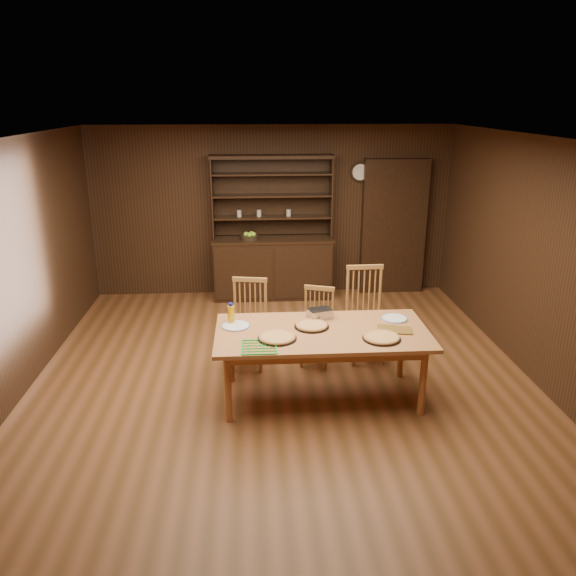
{
  "coord_description": "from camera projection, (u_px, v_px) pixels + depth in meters",
  "views": [
    {
      "loc": [
        -0.32,
        -5.59,
        2.97
      ],
      "look_at": [
        0.08,
        0.4,
        0.93
      ],
      "focal_mm": 35.0,
      "sensor_mm": 36.0,
      "label": 1
    }
  ],
  "objects": [
    {
      "name": "floor",
      "position": [
        283.0,
        378.0,
        6.26
      ],
      "size": [
        6.0,
        6.0,
        0.0
      ],
      "primitive_type": "plane",
      "color": "brown",
      "rests_on": "ground"
    },
    {
      "name": "plate_right",
      "position": [
        394.0,
        318.0,
        5.93
      ],
      "size": [
        0.27,
        0.27,
        0.02
      ],
      "color": "silver",
      "rests_on": "dining_table"
    },
    {
      "name": "chair_right",
      "position": [
        365.0,
        310.0,
        6.61
      ],
      "size": [
        0.48,
        0.45,
        1.12
      ],
      "rotation": [
        0.0,
        0.0,
        0.03
      ],
      "color": "#A87C39",
      "rests_on": "floor"
    },
    {
      "name": "room_shell",
      "position": [
        283.0,
        241.0,
        5.75
      ],
      "size": [
        6.0,
        6.0,
        6.0
      ],
      "color": "beige",
      "rests_on": "floor"
    },
    {
      "name": "pizza_right",
      "position": [
        382.0,
        337.0,
        5.43
      ],
      "size": [
        0.37,
        0.37,
        0.04
      ],
      "color": "black",
      "rests_on": "dining_table"
    },
    {
      "name": "plate_left",
      "position": [
        236.0,
        326.0,
        5.74
      ],
      "size": [
        0.29,
        0.29,
        0.02
      ],
      "color": "silver",
      "rests_on": "dining_table"
    },
    {
      "name": "chair_left",
      "position": [
        249.0,
        320.0,
        6.45
      ],
      "size": [
        0.48,
        0.47,
        1.03
      ],
      "rotation": [
        0.0,
        0.0,
        -0.17
      ],
      "color": "#A87C39",
      "rests_on": "floor"
    },
    {
      "name": "china_hutch",
      "position": [
        273.0,
        260.0,
        8.67
      ],
      "size": [
        1.84,
        0.52,
        2.17
      ],
      "color": "black",
      "rests_on": "floor"
    },
    {
      "name": "pot_holder_a",
      "position": [
        402.0,
        330.0,
        5.63
      ],
      "size": [
        0.23,
        0.23,
        0.01
      ],
      "primitive_type": "cube",
      "rotation": [
        0.0,
        0.0,
        -0.15
      ],
      "color": "red",
      "rests_on": "dining_table"
    },
    {
      "name": "doorway",
      "position": [
        393.0,
        227.0,
        8.78
      ],
      "size": [
        1.0,
        0.18,
        2.1
      ],
      "primitive_type": "cube",
      "color": "black",
      "rests_on": "floor"
    },
    {
      "name": "pizza_left",
      "position": [
        277.0,
        337.0,
        5.44
      ],
      "size": [
        0.38,
        0.38,
        0.04
      ],
      "color": "black",
      "rests_on": "dining_table"
    },
    {
      "name": "juice_bottle",
      "position": [
        231.0,
        314.0,
        5.79
      ],
      "size": [
        0.07,
        0.07,
        0.22
      ],
      "color": "#EAA00C",
      "rests_on": "dining_table"
    },
    {
      "name": "dining_table",
      "position": [
        322.0,
        337.0,
        5.66
      ],
      "size": [
        2.14,
        1.07,
        0.75
      ],
      "color": "#C37943",
      "rests_on": "floor"
    },
    {
      "name": "fruit_bowl",
      "position": [
        250.0,
        237.0,
        8.46
      ],
      "size": [
        0.27,
        0.27,
        0.12
      ],
      "color": "black",
      "rests_on": "china_hutch"
    },
    {
      "name": "chair_center",
      "position": [
        317.0,
        324.0,
        6.51
      ],
      "size": [
        0.47,
        0.46,
        0.91
      ],
      "rotation": [
        0.0,
        0.0,
        -0.33
      ],
      "color": "#A87C39",
      "rests_on": "floor"
    },
    {
      "name": "wall_clock",
      "position": [
        360.0,
        172.0,
        8.52
      ],
      "size": [
        0.3,
        0.05,
        0.3
      ],
      "color": "black",
      "rests_on": "room_shell"
    },
    {
      "name": "pizza_center",
      "position": [
        312.0,
        326.0,
        5.72
      ],
      "size": [
        0.36,
        0.36,
        0.04
      ],
      "color": "black",
      "rests_on": "dining_table"
    },
    {
      "name": "pot_holder_b",
      "position": [
        388.0,
        329.0,
        5.67
      ],
      "size": [
        0.22,
        0.22,
        0.01
      ],
      "primitive_type": "cube",
      "rotation": [
        0.0,
        0.0,
        -0.15
      ],
      "color": "red",
      "rests_on": "dining_table"
    },
    {
      "name": "foil_dish",
      "position": [
        320.0,
        313.0,
        5.95
      ],
      "size": [
        0.28,
        0.24,
        0.1
      ],
      "primitive_type": "cube",
      "rotation": [
        0.0,
        0.0,
        0.29
      ],
      "color": "silver",
      "rests_on": "dining_table"
    },
    {
      "name": "cooling_rack",
      "position": [
        259.0,
        347.0,
        5.25
      ],
      "size": [
        0.38,
        0.38,
        0.01
      ],
      "primitive_type": null,
      "rotation": [
        0.0,
        0.0,
        0.22
      ],
      "color": "#0DA926",
      "rests_on": "dining_table"
    }
  ]
}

